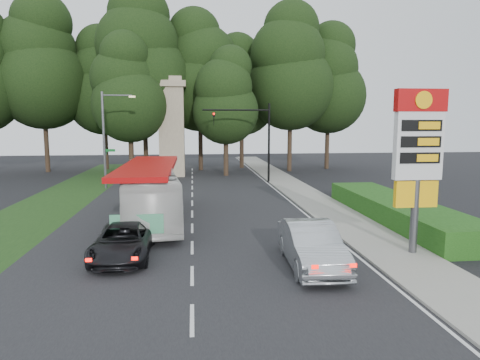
{
  "coord_description": "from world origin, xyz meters",
  "views": [
    {
      "loc": [
        0.09,
        -14.46,
        5.54
      ],
      "look_at": [
        2.79,
        9.94,
        2.2
      ],
      "focal_mm": 32.0,
      "sensor_mm": 36.0,
      "label": 1
    }
  ],
  "objects": [
    {
      "name": "tree_center_left",
      "position": [
        -5.0,
        33.0,
        12.02
      ],
      "size": [
        10.08,
        10.08,
        19.8
      ],
      "color": "#2D2116",
      "rests_on": "ground"
    },
    {
      "name": "tree_far_east",
      "position": [
        16.0,
        35.0,
        10.35
      ],
      "size": [
        8.68,
        8.68,
        17.05
      ],
      "color": "#2D2116",
      "rests_on": "ground"
    },
    {
      "name": "tree_monument_left",
      "position": [
        -6.0,
        29.0,
        8.68
      ],
      "size": [
        7.28,
        7.28,
        14.3
      ],
      "color": "#2D2116",
      "rests_on": "ground"
    },
    {
      "name": "road_surface",
      "position": [
        0.0,
        12.0,
        0.01
      ],
      "size": [
        14.0,
        80.0,
        0.02
      ],
      "primitive_type": "cube",
      "color": "black",
      "rests_on": "ground"
    },
    {
      "name": "sidewalk_right",
      "position": [
        8.5,
        12.0,
        0.06
      ],
      "size": [
        3.0,
        80.0,
        0.12
      ],
      "primitive_type": "cube",
      "color": "gray",
      "rests_on": "ground"
    },
    {
      "name": "ground",
      "position": [
        0.0,
        0.0,
        0.0
      ],
      "size": [
        120.0,
        120.0,
        0.0
      ],
      "primitive_type": "plane",
      "color": "black",
      "rests_on": "ground"
    },
    {
      "name": "monument",
      "position": [
        -2.0,
        30.0,
        5.1
      ],
      "size": [
        3.0,
        3.0,
        10.05
      ],
      "color": "gray",
      "rests_on": "ground"
    },
    {
      "name": "tree_east_near",
      "position": [
        6.0,
        37.0,
        9.68
      ],
      "size": [
        8.12,
        8.12,
        15.95
      ],
      "color": "#2D2116",
      "rests_on": "ground"
    },
    {
      "name": "tree_center_right",
      "position": [
        1.0,
        35.0,
        11.02
      ],
      "size": [
        9.24,
        9.24,
        18.15
      ],
      "color": "#2D2116",
      "rests_on": "ground"
    },
    {
      "name": "suv_charcoal",
      "position": [
        -2.8,
        2.96,
        0.68
      ],
      "size": [
        2.27,
        4.9,
        1.36
      ],
      "primitive_type": "imported",
      "rotation": [
        0.0,
        0.0,
        -0.0
      ],
      "color": "black",
      "rests_on": "ground"
    },
    {
      "name": "tree_east_mid",
      "position": [
        11.0,
        33.0,
        11.35
      ],
      "size": [
        9.52,
        9.52,
        18.7
      ],
      "color": "#2D2116",
      "rests_on": "ground"
    },
    {
      "name": "hedge",
      "position": [
        11.5,
        8.0,
        0.6
      ],
      "size": [
        3.0,
        14.0,
        1.2
      ],
      "primitive_type": "cube",
      "color": "#194512",
      "rests_on": "ground"
    },
    {
      "name": "tree_west_near",
      "position": [
        -10.0,
        37.0,
        10.02
      ],
      "size": [
        8.4,
        8.4,
        16.5
      ],
      "color": "#2D2116",
      "rests_on": "ground"
    },
    {
      "name": "tree_west_mid",
      "position": [
        -16.0,
        35.0,
        11.69
      ],
      "size": [
        9.8,
        9.8,
        19.25
      ],
      "color": "#2D2116",
      "rests_on": "ground"
    },
    {
      "name": "grass_verge_left",
      "position": [
        -9.5,
        18.0,
        0.01
      ],
      "size": [
        5.0,
        50.0,
        0.02
      ],
      "primitive_type": "cube",
      "color": "#193814",
      "rests_on": "ground"
    },
    {
      "name": "transit_bus",
      "position": [
        -2.36,
        9.61,
        1.6
      ],
      "size": [
        4.02,
        11.74,
        3.2
      ],
      "primitive_type": "imported",
      "rotation": [
        0.0,
        0.0,
        0.12
      ],
      "color": "silver",
      "rests_on": "ground"
    },
    {
      "name": "sedan_silver",
      "position": [
        4.56,
        1.0,
        0.86
      ],
      "size": [
        2.0,
        5.26,
        1.71
      ],
      "primitive_type": "imported",
      "rotation": [
        0.0,
        0.0,
        -0.04
      ],
      "color": "#B7BBBF",
      "rests_on": "ground"
    },
    {
      "name": "streetlight_signs",
      "position": [
        -6.99,
        22.01,
        4.44
      ],
      "size": [
        2.75,
        0.98,
        8.0
      ],
      "color": "#59595E",
      "rests_on": "ground"
    },
    {
      "name": "gas_station_pylon",
      "position": [
        9.2,
        1.99,
        4.45
      ],
      "size": [
        2.1,
        0.45,
        6.85
      ],
      "color": "#59595E",
      "rests_on": "ground"
    },
    {
      "name": "traffic_signal_mast",
      "position": [
        5.68,
        24.0,
        4.67
      ],
      "size": [
        6.1,
        0.35,
        7.2
      ],
      "color": "black",
      "rests_on": "ground"
    },
    {
      "name": "tree_monument_right",
      "position": [
        3.5,
        29.5,
        8.01
      ],
      "size": [
        6.72,
        6.72,
        13.2
      ],
      "color": "#2D2116",
      "rests_on": "ground"
    }
  ]
}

